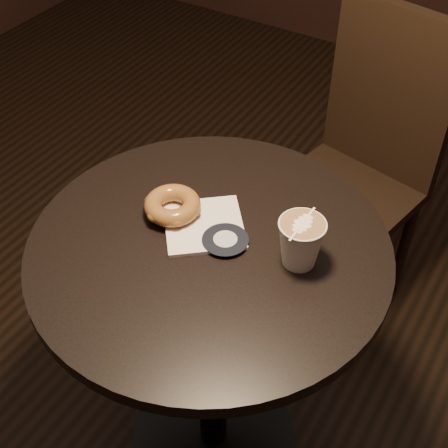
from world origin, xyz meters
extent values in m
plane|color=black|center=(0.00, 0.00, 0.00)|extent=(4.50, 4.50, 0.00)
cylinder|color=black|center=(0.00, 0.00, 0.73)|extent=(0.70, 0.70, 0.03)
cylinder|color=black|center=(0.00, 0.00, 0.37)|extent=(0.07, 0.07, 0.70)
cylinder|color=black|center=(0.00, 0.00, 0.01)|extent=(0.44, 0.44, 0.02)
cube|color=black|center=(0.04, 0.64, 0.41)|extent=(0.44, 0.44, 0.04)
cube|color=black|center=(0.08, 0.80, 0.68)|extent=(0.37, 0.11, 0.50)
cylinder|color=black|center=(-0.14, 0.52, 0.21)|extent=(0.03, 0.03, 0.41)
cylinder|color=black|center=(0.16, 0.46, 0.21)|extent=(0.03, 0.03, 0.41)
cylinder|color=black|center=(-0.08, 0.83, 0.21)|extent=(0.03, 0.03, 0.41)
cylinder|color=black|center=(0.23, 0.76, 0.21)|extent=(0.03, 0.03, 0.41)
cube|color=white|center=(-0.03, 0.03, 0.75)|extent=(0.21, 0.21, 0.01)
torus|color=brown|center=(-0.10, 0.03, 0.78)|extent=(0.11, 0.11, 0.04)
camera|label=1|loc=(0.46, -0.70, 1.60)|focal=50.00mm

